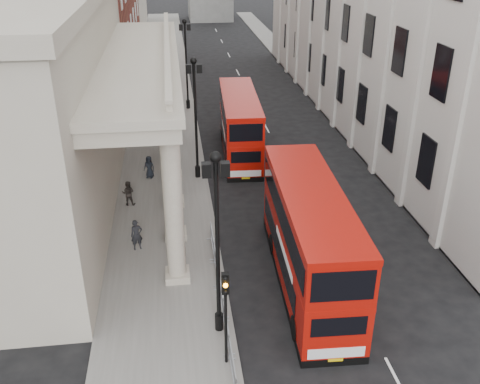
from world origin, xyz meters
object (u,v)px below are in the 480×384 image
(pedestrian_b, at_px, (128,193))
(lamp_post_mid, at_px, (195,111))
(lamp_post_north, at_px, (186,58))
(bus_near, at_px, (309,236))
(lamp_post_south, at_px, (217,234))
(pedestrian_a, at_px, (137,235))
(bus_far, at_px, (240,124))
(pedestrian_c, at_px, (149,167))
(traffic_light, at_px, (226,302))

(pedestrian_b, bearing_deg, lamp_post_mid, -133.40)
(lamp_post_north, xyz_separation_m, bus_near, (4.64, -28.92, -2.29))
(lamp_post_south, relative_size, pedestrian_a, 4.79)
(lamp_post_mid, bearing_deg, lamp_post_north, 90.00)
(bus_far, bearing_deg, pedestrian_c, -147.52)
(lamp_post_north, relative_size, traffic_light, 1.93)
(pedestrian_a, distance_m, pedestrian_b, 5.39)
(lamp_post_south, xyz_separation_m, lamp_post_north, (0.00, 32.00, 0.00))
(lamp_post_mid, relative_size, bus_far, 0.77)
(pedestrian_c, bearing_deg, lamp_post_mid, 15.94)
(lamp_post_mid, relative_size, pedestrian_b, 5.19)
(bus_near, height_order, pedestrian_c, bus_near)
(lamp_post_mid, bearing_deg, pedestrian_c, 174.42)
(lamp_post_mid, bearing_deg, bus_far, 50.22)
(traffic_light, bearing_deg, lamp_post_mid, 90.32)
(bus_near, bearing_deg, pedestrian_a, 157.21)
(lamp_post_north, xyz_separation_m, bus_far, (3.51, -11.78, -2.49))
(bus_near, bearing_deg, bus_far, 96.06)
(bus_far, height_order, pedestrian_c, bus_far)
(lamp_post_south, distance_m, pedestrian_a, 8.89)
(lamp_post_mid, height_order, pedestrian_c, lamp_post_mid)
(lamp_post_mid, relative_size, bus_near, 0.71)
(lamp_post_mid, xyz_separation_m, lamp_post_north, (0.00, 16.00, 0.00))
(bus_near, height_order, pedestrian_b, bus_near)
(bus_far, bearing_deg, lamp_post_north, 109.45)
(bus_near, bearing_deg, lamp_post_north, 101.40)
(lamp_post_north, distance_m, pedestrian_c, 16.52)
(lamp_post_mid, height_order, lamp_post_north, same)
(bus_far, bearing_deg, pedestrian_b, -132.82)
(bus_far, height_order, pedestrian_b, bus_far)
(pedestrian_a, xyz_separation_m, pedestrian_c, (0.45, 9.31, -0.08))
(pedestrian_a, bearing_deg, lamp_post_mid, 50.77)
(lamp_post_north, height_order, bus_near, lamp_post_north)
(bus_near, distance_m, pedestrian_a, 9.45)
(pedestrian_c, bearing_deg, pedestrian_b, -85.42)
(pedestrian_a, relative_size, pedestrian_c, 1.10)
(pedestrian_a, bearing_deg, lamp_post_south, -78.00)
(lamp_post_north, height_order, pedestrian_c, lamp_post_north)
(pedestrian_a, distance_m, pedestrian_c, 9.32)
(bus_near, height_order, pedestrian_a, bus_near)
(traffic_light, height_order, bus_far, bus_far)
(bus_near, xyz_separation_m, pedestrian_b, (-9.18, 9.28, -1.70))
(lamp_post_south, relative_size, pedestrian_b, 5.19)
(pedestrian_c, bearing_deg, traffic_light, -57.87)
(lamp_post_north, distance_m, pedestrian_a, 25.57)
(lamp_post_south, xyz_separation_m, lamp_post_mid, (0.00, 16.00, 0.00))
(bus_far, xyz_separation_m, pedestrian_b, (-8.06, -7.87, -1.50))
(lamp_post_north, bearing_deg, pedestrian_a, -98.62)
(lamp_post_south, relative_size, bus_near, 0.71)
(pedestrian_b, bearing_deg, bus_far, -127.84)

